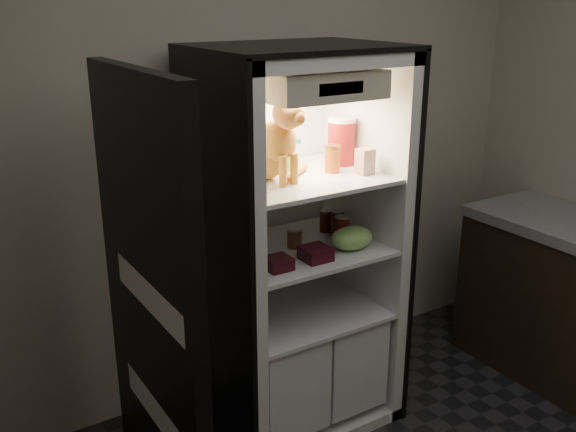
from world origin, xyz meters
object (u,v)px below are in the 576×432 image
(tabby_cat, at_px, (271,146))
(soda_can_c, at_px, (342,229))
(refrigerator, at_px, (292,271))
(berry_box_left, at_px, (278,263))
(salsa_jar, at_px, (332,159))
(soda_can_a, at_px, (326,221))
(berry_box_right, at_px, (316,253))
(pepper_jar, at_px, (341,141))
(parmesan_shaker, at_px, (288,150))
(mayo_tub, at_px, (291,152))
(cream_carton, at_px, (365,161))
(condiment_jar, at_px, (295,237))
(soda_can_b, at_px, (337,222))
(grape_bag, at_px, (352,238))

(tabby_cat, bearing_deg, soda_can_c, -21.80)
(refrigerator, distance_m, tabby_cat, 0.67)
(soda_can_c, bearing_deg, berry_box_left, -165.02)
(salsa_jar, relative_size, soda_can_a, 1.13)
(refrigerator, height_order, berry_box_right, refrigerator)
(pepper_jar, distance_m, berry_box_right, 0.59)
(soda_can_c, bearing_deg, berry_box_right, -153.34)
(parmesan_shaker, relative_size, berry_box_right, 1.65)
(mayo_tub, height_order, cream_carton, mayo_tub)
(refrigerator, relative_size, condiment_jar, 18.86)
(salsa_jar, distance_m, soda_can_a, 0.39)
(tabby_cat, distance_m, parmesan_shaker, 0.17)
(soda_can_c, bearing_deg, cream_carton, -49.98)
(parmesan_shaker, height_order, soda_can_b, parmesan_shaker)
(soda_can_c, bearing_deg, soda_can_b, 65.89)
(cream_carton, xyz_separation_m, grape_bag, (-0.08, -0.02, -0.36))
(mayo_tub, xyz_separation_m, condiment_jar, (-0.09, -0.17, -0.37))
(salsa_jar, xyz_separation_m, berry_box_left, (-0.39, -0.15, -0.39))
(grape_bag, distance_m, berry_box_right, 0.22)
(mayo_tub, xyz_separation_m, soda_can_b, (0.19, -0.14, -0.35))
(soda_can_c, relative_size, grape_bag, 0.61)
(mayo_tub, height_order, pepper_jar, pepper_jar)
(soda_can_a, bearing_deg, salsa_jar, -116.34)
(grape_bag, xyz_separation_m, berry_box_right, (-0.22, -0.02, -0.02))
(parmesan_shaker, distance_m, pepper_jar, 0.30)
(soda_can_a, relative_size, berry_box_right, 0.93)
(soda_can_a, bearing_deg, parmesan_shaker, -176.79)
(condiment_jar, relative_size, berry_box_left, 0.91)
(soda_can_a, relative_size, soda_can_b, 0.89)
(parmesan_shaker, height_order, berry_box_left, parmesan_shaker)
(tabby_cat, distance_m, cream_carton, 0.45)
(soda_can_b, distance_m, soda_can_c, 0.10)
(parmesan_shaker, height_order, salsa_jar, parmesan_shaker)
(parmesan_shaker, height_order, mayo_tub, parmesan_shaker)
(salsa_jar, distance_m, soda_can_b, 0.37)
(parmesan_shaker, xyz_separation_m, soda_can_c, (0.21, -0.15, -0.39))
(soda_can_c, height_order, grape_bag, soda_can_c)
(soda_can_a, distance_m, grape_bag, 0.26)
(refrigerator, relative_size, soda_can_c, 14.35)
(salsa_jar, distance_m, soda_can_c, 0.35)
(cream_carton, distance_m, soda_can_c, 0.36)
(soda_can_b, bearing_deg, berry_box_left, -156.01)
(soda_can_c, bearing_deg, mayo_tub, 121.22)
(refrigerator, bearing_deg, salsa_jar, -29.39)
(tabby_cat, height_order, parmesan_shaker, tabby_cat)
(tabby_cat, distance_m, berry_box_left, 0.52)
(refrigerator, relative_size, tabby_cat, 4.48)
(parmesan_shaker, bearing_deg, condiment_jar, -101.30)
(tabby_cat, bearing_deg, refrigerator, 8.97)
(condiment_jar, bearing_deg, berry_box_left, -138.47)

